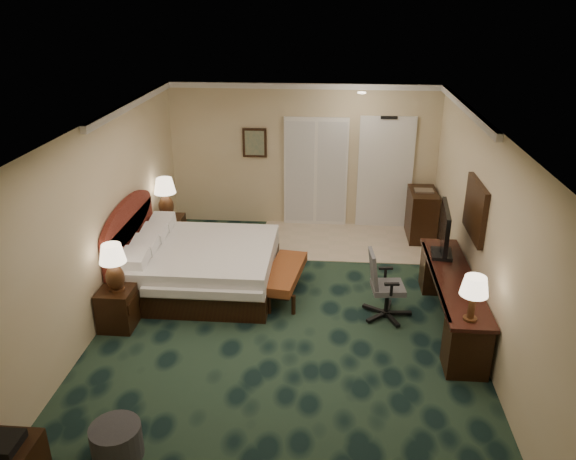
# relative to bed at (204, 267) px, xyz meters

# --- Properties ---
(floor) EXTENTS (5.00, 7.50, 0.00)m
(floor) POSITION_rel_bed_xyz_m (1.34, -1.02, -0.34)
(floor) COLOR black
(floor) RESTS_ON ground
(ceiling) EXTENTS (5.00, 7.50, 0.00)m
(ceiling) POSITION_rel_bed_xyz_m (1.34, -1.02, 2.36)
(ceiling) COLOR silver
(ceiling) RESTS_ON wall_back
(wall_back) EXTENTS (5.00, 0.00, 2.70)m
(wall_back) POSITION_rel_bed_xyz_m (1.34, 2.73, 1.01)
(wall_back) COLOR #CAB284
(wall_back) RESTS_ON ground
(wall_left) EXTENTS (0.00, 7.50, 2.70)m
(wall_left) POSITION_rel_bed_xyz_m (-1.16, -1.02, 1.01)
(wall_left) COLOR #CAB284
(wall_left) RESTS_ON ground
(wall_right) EXTENTS (0.00, 7.50, 2.70)m
(wall_right) POSITION_rel_bed_xyz_m (3.84, -1.02, 1.01)
(wall_right) COLOR #CAB284
(wall_right) RESTS_ON ground
(crown_molding) EXTENTS (5.00, 7.50, 0.10)m
(crown_molding) POSITION_rel_bed_xyz_m (1.34, -1.02, 2.31)
(crown_molding) COLOR white
(crown_molding) RESTS_ON wall_back
(tile_patch) EXTENTS (3.20, 1.70, 0.01)m
(tile_patch) POSITION_rel_bed_xyz_m (2.24, 1.88, -0.33)
(tile_patch) COLOR beige
(tile_patch) RESTS_ON ground
(headboard) EXTENTS (0.12, 2.00, 1.40)m
(headboard) POSITION_rel_bed_xyz_m (-1.10, -0.02, 0.36)
(headboard) COLOR #4B100A
(headboard) RESTS_ON ground
(entry_door) EXTENTS (1.02, 0.06, 2.18)m
(entry_door) POSITION_rel_bed_xyz_m (2.89, 2.70, 0.71)
(entry_door) COLOR white
(entry_door) RESTS_ON ground
(closet_doors) EXTENTS (1.20, 0.06, 2.10)m
(closet_doors) POSITION_rel_bed_xyz_m (1.59, 2.69, 0.71)
(closet_doors) COLOR beige
(closet_doors) RESTS_ON ground
(wall_art) EXTENTS (0.45, 0.06, 0.55)m
(wall_art) POSITION_rel_bed_xyz_m (0.44, 2.69, 1.26)
(wall_art) COLOR #496455
(wall_art) RESTS_ON wall_back
(wall_mirror) EXTENTS (0.05, 0.95, 0.75)m
(wall_mirror) POSITION_rel_bed_xyz_m (3.80, -0.42, 1.21)
(wall_mirror) COLOR white
(wall_mirror) RESTS_ON wall_right
(bed) EXTENTS (2.12, 1.96, 0.67)m
(bed) POSITION_rel_bed_xyz_m (0.00, 0.00, 0.00)
(bed) COLOR silver
(bed) RESTS_ON ground
(nightstand_near) EXTENTS (0.45, 0.52, 0.56)m
(nightstand_near) POSITION_rel_bed_xyz_m (-0.91, -1.17, -0.05)
(nightstand_near) COLOR black
(nightstand_near) RESTS_ON ground
(nightstand_far) EXTENTS (0.47, 0.54, 0.58)m
(nightstand_far) POSITION_rel_bed_xyz_m (-0.91, 1.34, -0.04)
(nightstand_far) COLOR black
(nightstand_far) RESTS_ON ground
(lamp_near) EXTENTS (0.43, 0.43, 0.66)m
(lamp_near) POSITION_rel_bed_xyz_m (-0.89, -1.19, 0.56)
(lamp_near) COLOR black
(lamp_near) RESTS_ON nightstand_near
(lamp_far) EXTENTS (0.39, 0.39, 0.70)m
(lamp_far) POSITION_rel_bed_xyz_m (-0.94, 1.38, 0.60)
(lamp_far) COLOR black
(lamp_far) RESTS_ON nightstand_far
(bed_bench) EXTENTS (0.62, 1.33, 0.43)m
(bed_bench) POSITION_rel_bed_xyz_m (1.25, -0.14, -0.12)
(bed_bench) COLOR brown
(bed_bench) RESTS_ON ground
(ottoman) EXTENTS (0.54, 0.54, 0.35)m
(ottoman) POSITION_rel_bed_xyz_m (-0.10, -3.45, -0.16)
(ottoman) COLOR #292A2F
(ottoman) RESTS_ON ground
(desk) EXTENTS (0.54, 2.51, 0.73)m
(desk) POSITION_rel_bed_xyz_m (3.55, -0.78, 0.03)
(desk) COLOR black
(desk) RESTS_ON ground
(tv) EXTENTS (0.17, 0.94, 0.73)m
(tv) POSITION_rel_bed_xyz_m (3.49, -0.12, 0.75)
(tv) COLOR black
(tv) RESTS_ON desk
(desk_lamp) EXTENTS (0.32, 0.32, 0.56)m
(desk_lamp) POSITION_rel_bed_xyz_m (3.53, -1.83, 0.67)
(desk_lamp) COLOR black
(desk_lamp) RESTS_ON desk
(desk_chair) EXTENTS (0.62, 0.59, 0.99)m
(desk_chair) POSITION_rel_bed_xyz_m (2.72, -0.63, 0.16)
(desk_chair) COLOR #434348
(desk_chair) RESTS_ON ground
(minibar) EXTENTS (0.48, 0.86, 0.90)m
(minibar) POSITION_rel_bed_xyz_m (3.55, 2.18, 0.12)
(minibar) COLOR black
(minibar) RESTS_ON ground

